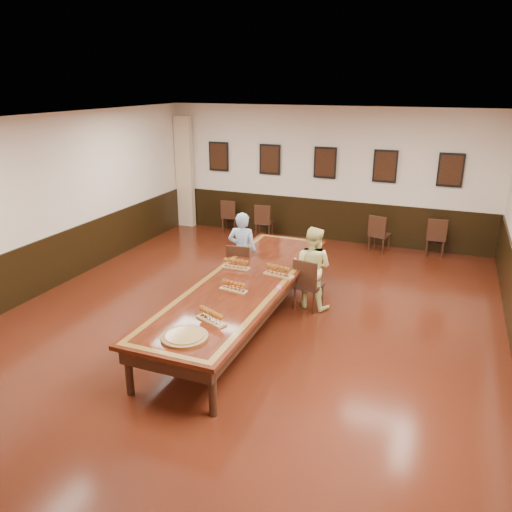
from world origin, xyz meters
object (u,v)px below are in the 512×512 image
at_px(person_man, 242,251).
at_px(carved_platter, 185,337).
at_px(chair_man, 241,267).
at_px(chair_woman, 309,283).
at_px(spare_chair_b, 264,221).
at_px(spare_chair_a, 230,215).
at_px(conference_table, 244,289).
at_px(spare_chair_d, 436,236).
at_px(person_woman, 312,267).
at_px(spare_chair_c, 380,233).

bearing_deg(person_man, carved_platter, 94.17).
bearing_deg(chair_man, chair_woman, 161.18).
distance_m(chair_woman, spare_chair_b, 4.21).
bearing_deg(chair_woman, spare_chair_b, -50.29).
xyz_separation_m(chair_man, carved_platter, (0.64, -3.24, 0.31)).
height_order(spare_chair_a, conference_table, spare_chair_a).
bearing_deg(conference_table, chair_man, 115.59).
xyz_separation_m(chair_man, spare_chair_d, (3.27, 3.46, -0.02)).
height_order(spare_chair_a, person_woman, person_woman).
bearing_deg(carved_platter, person_woman, 75.86).
height_order(spare_chair_d, person_man, person_man).
height_order(spare_chair_b, person_man, person_man).
height_order(chair_woman, spare_chair_c, chair_woman).
bearing_deg(carved_platter, person_man, 101.12).
relative_size(spare_chair_c, conference_table, 0.18).
height_order(spare_chair_b, spare_chair_d, spare_chair_d).
xyz_separation_m(spare_chair_b, spare_chair_c, (2.85, -0.05, 0.01)).
bearing_deg(spare_chair_c, person_man, 71.13).
bearing_deg(person_man, spare_chair_d, -141.25).
distance_m(person_man, carved_platter, 3.40).
xyz_separation_m(spare_chair_c, person_man, (-2.07, -3.15, 0.30)).
bearing_deg(carved_platter, spare_chair_d, 68.59).
relative_size(chair_man, spare_chair_d, 1.05).
bearing_deg(person_woman, spare_chair_b, -49.42).
bearing_deg(spare_chair_a, spare_chair_d, 173.67).
bearing_deg(conference_table, spare_chair_d, 60.34).
distance_m(chair_woman, person_woman, 0.28).
bearing_deg(spare_chair_c, chair_man, 72.08).
xyz_separation_m(spare_chair_b, person_man, (0.78, -3.20, 0.31)).
xyz_separation_m(spare_chair_d, person_man, (-3.28, -3.36, 0.30)).
bearing_deg(carved_platter, chair_woman, 75.67).
relative_size(spare_chair_b, spare_chair_c, 0.99).
xyz_separation_m(spare_chair_c, carved_platter, (-1.41, -6.48, 0.33)).
bearing_deg(chair_man, person_man, -90.00).
bearing_deg(person_man, conference_table, 107.41).
relative_size(spare_chair_d, conference_table, 0.18).
bearing_deg(spare_chair_d, conference_table, 57.12).
bearing_deg(spare_chair_d, person_woman, 59.82).
xyz_separation_m(spare_chair_c, conference_table, (-1.46, -4.49, 0.17)).
bearing_deg(carved_platter, spare_chair_c, 77.70).
relative_size(person_woman, carved_platter, 2.11).
height_order(chair_woman, spare_chair_d, chair_woman).
height_order(spare_chair_a, person_man, person_man).
relative_size(spare_chair_d, person_man, 0.59).
height_order(chair_man, carved_platter, chair_man).
bearing_deg(chair_man, spare_chair_c, -129.30).
xyz_separation_m(chair_woman, spare_chair_b, (-2.19, 3.59, -0.03)).
distance_m(chair_man, spare_chair_b, 3.39).
bearing_deg(person_man, spare_chair_b, -83.21).
bearing_deg(conference_table, spare_chair_b, 107.00).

